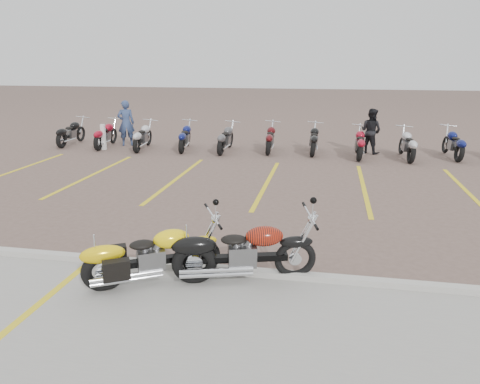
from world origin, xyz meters
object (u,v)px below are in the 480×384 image
(flame_cruiser, at_px, (241,254))
(person_b, at_px, (371,131))
(person_a, at_px, (126,123))
(yellow_cruiser, at_px, (150,257))
(bollard, at_px, (103,137))

(flame_cruiser, xyz_separation_m, person_b, (2.81, 11.36, 0.37))
(flame_cruiser, xyz_separation_m, person_a, (-6.89, 11.19, 0.45))
(flame_cruiser, distance_m, person_a, 13.15)
(yellow_cruiser, bearing_deg, person_b, 39.91)
(flame_cruiser, bearing_deg, bollard, 109.60)
(person_a, height_order, person_b, person_a)
(bollard, bearing_deg, person_b, 6.94)
(flame_cruiser, distance_m, bollard, 12.53)
(yellow_cruiser, bearing_deg, flame_cruiser, -16.18)
(yellow_cruiser, distance_m, bollard, 12.07)
(yellow_cruiser, distance_m, person_b, 12.45)
(person_a, relative_size, person_b, 1.10)
(person_a, distance_m, bollard, 1.25)
(flame_cruiser, height_order, person_b, person_b)
(person_a, bearing_deg, yellow_cruiser, 91.52)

